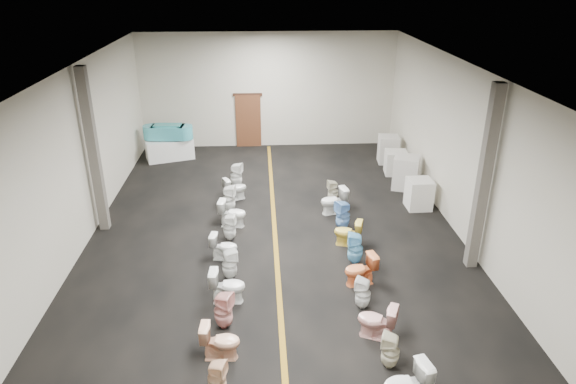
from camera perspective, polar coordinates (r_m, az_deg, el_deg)
name	(u,v)px	position (r m, az deg, el deg)	size (l,w,h in m)	color
floor	(275,240)	(13.84, -1.42, -5.37)	(16.00, 16.00, 0.00)	black
ceiling	(273,71)	(12.29, -1.63, 13.27)	(16.00, 16.00, 0.00)	black
wall_back	(268,91)	(20.58, -2.25, 11.18)	(10.00, 10.00, 0.00)	#BDB7A1
wall_left	(71,166)	(13.70, -22.93, 2.71)	(16.00, 16.00, 0.00)	#BDB7A1
wall_right	(469,158)	(13.95, 19.52, 3.61)	(16.00, 16.00, 0.00)	#BDB7A1
aisle_stripe	(275,240)	(13.84, -1.42, -5.36)	(0.12, 15.60, 0.01)	#865E13
back_door	(248,121)	(20.82, -4.42, 7.87)	(1.00, 0.10, 2.10)	#562D19
door_frame	(248,95)	(20.56, -4.51, 10.75)	(1.15, 0.08, 0.10)	#331C11
column_left	(94,152)	(14.51, -20.80, 4.18)	(0.25, 0.25, 4.50)	#59544C
column_right	(484,180)	(12.57, 20.92, 1.21)	(0.25, 0.25, 4.50)	#59544C
display_table	(170,149)	(20.03, -13.01, 4.67)	(1.72, 0.86, 0.76)	white
bathtub	(168,132)	(19.83, -13.19, 6.55)	(1.86, 0.75, 0.55)	teal
appliance_crate_a	(419,194)	(15.95, 14.34, -0.20)	(0.71, 0.71, 0.91)	silver
appliance_crate_b	(406,173)	(17.26, 12.95, 2.12)	(0.79, 0.79, 1.09)	silver
appliance_crate_c	(396,163)	(18.46, 11.88, 3.22)	(0.73, 0.73, 0.82)	silver
appliance_crate_d	(388,149)	(19.46, 11.08, 4.67)	(0.71, 0.71, 1.01)	beige
toilet_left_1	(217,378)	(9.33, -7.90, -19.79)	(0.31, 0.32, 0.70)	beige
toilet_left_2	(221,341)	(9.99, -7.51, -16.12)	(0.41, 0.73, 0.74)	#F1B38F
toilet_left_3	(223,310)	(10.65, -7.20, -12.92)	(0.37, 0.38, 0.83)	#DF9B94
toilet_left_4	(228,286)	(11.38, -6.73, -10.32)	(0.44, 0.77, 0.78)	white
toilet_left_5	(230,264)	(12.14, -6.52, -7.98)	(0.35, 0.35, 0.77)	white
toilet_left_6	(224,247)	(12.93, -7.12, -6.07)	(0.38, 0.67, 0.69)	white
toilet_left_7	(230,227)	(13.78, -6.52, -3.90)	(0.34, 0.34, 0.75)	white
toilet_left_8	(232,213)	(14.48, -6.20, -2.37)	(0.44, 0.76, 0.78)	white
toilet_left_9	(229,199)	(15.31, -6.59, -0.75)	(0.38, 0.39, 0.84)	white
toilet_left_10	(235,188)	(16.13, -5.89, 0.40)	(0.41, 0.72, 0.73)	silver
toilet_left_11	(236,175)	(17.02, -5.77, 1.87)	(0.38, 0.39, 0.84)	white
toilet_right_2	(390,351)	(9.89, 11.31, -16.94)	(0.33, 0.33, 0.73)	beige
toilet_right_3	(377,321)	(10.49, 9.83, -13.95)	(0.43, 0.76, 0.78)	#E4A59D
toilet_right_4	(363,293)	(11.24, 8.33, -11.09)	(0.33, 0.33, 0.73)	white
toilet_right_5	(360,270)	(11.98, 8.04, -8.57)	(0.42, 0.74, 0.75)	#F38044
toilet_right_6	(355,248)	(12.73, 7.48, -6.23)	(0.37, 0.38, 0.83)	#72C4ED
toilet_right_7	(348,233)	(13.52, 6.66, -4.51)	(0.41, 0.72, 0.74)	yellow
toilet_right_8	(343,215)	(14.28, 6.12, -2.58)	(0.39, 0.40, 0.86)	#74A8E5
toilet_right_9	(334,201)	(15.18, 5.11, -0.99)	(0.45, 0.78, 0.80)	white
toilet_right_10	(333,191)	(15.96, 5.01, 0.11)	(0.32, 0.32, 0.70)	beige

